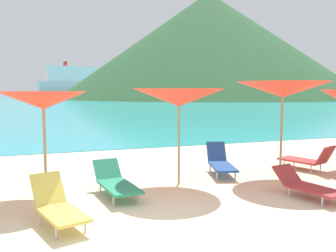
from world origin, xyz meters
TOP-DOWN VIEW (x-y plane):
  - ground_plane at (0.00, 10.00)m, footprint 50.00×100.00m
  - ocean_water at (0.00, 228.17)m, footprint 650.00×440.00m
  - headland_hill at (48.07, 96.87)m, footprint 90.84×90.84m
  - umbrella_3 at (-1.43, 3.07)m, footprint 1.85×1.85m
  - umbrella_4 at (1.49, 2.92)m, footprint 2.16×2.16m
  - umbrella_5 at (4.14, 2.70)m, footprint 2.52×2.52m
  - lounge_chair_3 at (2.88, 3.49)m, footprint 0.92×1.66m
  - lounge_chair_5 at (-1.29, 1.18)m, footprint 0.90×1.48m
  - lounge_chair_6 at (3.54, 1.06)m, footprint 0.82×1.53m
  - lounge_chair_8 at (-0.09, 2.47)m, footprint 0.75×1.70m
  - lounge_chair_9 at (5.33, 3.09)m, footprint 1.02×1.53m
  - cruise_ship at (22.09, 253.23)m, footprint 48.88×19.03m

SIDE VIEW (x-z plane):
  - ground_plane at x=0.00m, z-range -0.30..0.00m
  - ocean_water at x=0.00m, z-range 0.00..0.02m
  - lounge_chair_6 at x=3.54m, z-range -0.02..0.53m
  - lounge_chair_8 at x=-0.09m, z-range -0.03..0.61m
  - lounge_chair_9 at x=5.33m, z-range -0.06..0.67m
  - lounge_chair_3 at x=2.88m, z-range -0.06..0.69m
  - lounge_chair_5 at x=-1.29m, z-range -0.06..0.70m
  - umbrella_3 at x=-1.43m, z-range 0.88..3.03m
  - umbrella_4 at x=1.49m, z-range 0.90..3.10m
  - umbrella_5 at x=4.14m, z-range 0.99..3.37m
  - cruise_ship at x=22.09m, z-range -2.59..19.56m
  - headland_hill at x=48.07m, z-range 0.00..32.04m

